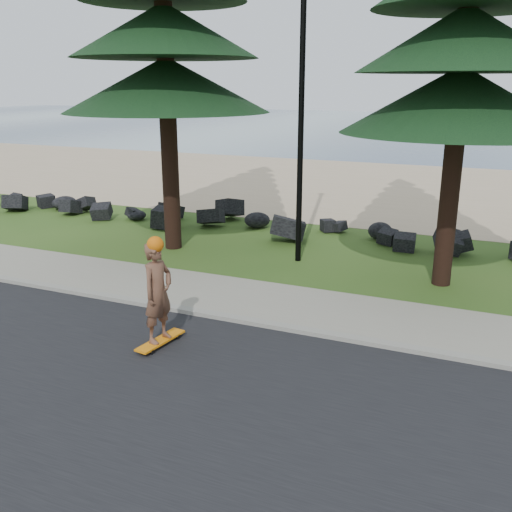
% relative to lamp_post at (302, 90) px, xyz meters
% --- Properties ---
extents(ground, '(160.00, 160.00, 0.00)m').
position_rel_lamp_post_xyz_m(ground, '(0.00, -3.20, -4.13)').
color(ground, '#2E5019').
rests_on(ground, ground).
extents(road, '(160.00, 7.00, 0.02)m').
position_rel_lamp_post_xyz_m(road, '(0.00, -7.70, -4.12)').
color(road, black).
rests_on(road, ground).
extents(kerb, '(160.00, 0.20, 0.10)m').
position_rel_lamp_post_xyz_m(kerb, '(0.00, -4.10, -4.08)').
color(kerb, gray).
rests_on(kerb, ground).
extents(sidewalk, '(160.00, 2.00, 0.08)m').
position_rel_lamp_post_xyz_m(sidewalk, '(0.00, -3.00, -4.09)').
color(sidewalk, gray).
rests_on(sidewalk, ground).
extents(beach_sand, '(160.00, 15.00, 0.01)m').
position_rel_lamp_post_xyz_m(beach_sand, '(0.00, 11.30, -4.13)').
color(beach_sand, tan).
rests_on(beach_sand, ground).
extents(ocean, '(160.00, 58.00, 0.01)m').
position_rel_lamp_post_xyz_m(ocean, '(0.00, 47.80, -4.13)').
color(ocean, '#384F6B').
rests_on(ocean, ground).
extents(seawall_boulders, '(60.00, 2.40, 1.10)m').
position_rel_lamp_post_xyz_m(seawall_boulders, '(0.00, 2.40, -4.13)').
color(seawall_boulders, black).
rests_on(seawall_boulders, ground).
extents(lamp_post, '(0.25, 0.14, 8.14)m').
position_rel_lamp_post_xyz_m(lamp_post, '(0.00, 0.00, 0.00)').
color(lamp_post, black).
rests_on(lamp_post, ground).
extents(skateboarder, '(0.50, 1.05, 1.91)m').
position_rel_lamp_post_xyz_m(skateboarder, '(-0.56, -5.53, -3.17)').
color(skateboarder, orange).
rests_on(skateboarder, ground).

